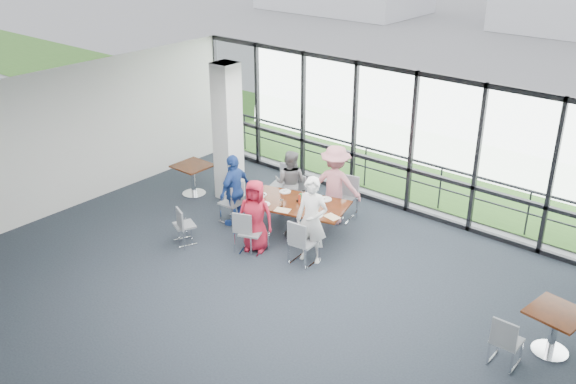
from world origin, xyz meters
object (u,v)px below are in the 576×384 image
Objects in this scene: main_table at (297,208)px; side_table_left at (193,170)px; structural_column at (228,132)px; diner_far_right at (335,185)px; side_table_right at (556,319)px; diner_far_left at (290,183)px; chair_main_fl at (292,195)px; diner_near_left at (255,216)px; chair_spare_la at (184,225)px; diner_end at (235,190)px; chair_main_fr at (341,199)px; chair_main_end at (231,203)px; chair_spare_lb at (281,185)px; chair_main_nl at (251,232)px; diner_near_right at (312,220)px; chair_main_nr at (304,242)px; chair_spare_r at (507,341)px.

main_table and side_table_left have the same top height.
structural_column reaches higher than diner_far_right.
diner_far_right reaches higher than side_table_right.
diner_far_left is 0.34m from chair_main_fl.
side_table_right is 0.60× the size of diner_near_left.
chair_spare_la is at bearing -148.26° from main_table.
main_table is 1.44m from diner_end.
diner_near_left is 2.05m from diner_far_right.
chair_main_fr reaches higher than main_table.
chair_main_end is (-1.50, -0.40, -0.18)m from main_table.
chair_main_end is 1.11× the size of chair_spare_la.
main_table is 1.63m from chair_spare_lb.
chair_main_nl is at bearing 98.03° from chair_spare_lb.
diner_far_left is at bearing 132.18° from chair_spare_lb.
diner_near_right is 0.99× the size of diner_far_right.
chair_spare_lb is (-6.69, 1.47, -0.16)m from side_table_right.
diner_far_left is at bearing 130.90° from chair_main_nr.
diner_far_right is 5.26m from chair_spare_r.
structural_column reaches higher than chair_main_fl.
chair_spare_la is (-6.98, -1.24, -0.22)m from side_table_right.
diner_end is 6.40m from chair_spare_r.
diner_far_left is at bearing 161.90° from chair_spare_r.
diner_end is at bearing 165.04° from chair_main_nr.
diner_far_right is 2.08× the size of chair_spare_r.
chair_main_end is (-1.22, 0.57, -0.29)m from diner_near_left.
main_table is 1.57m from chair_main_end.
side_table_right is 6.92m from chair_main_end.
chair_spare_la is at bearing 45.02° from chair_main_fr.
chair_spare_r is (5.25, -0.22, -0.32)m from diner_near_left.
chair_main_end is at bearing 179.21° from main_table.
diner_end is (-6.78, 0.04, 0.18)m from side_table_right.
chair_main_fl is 0.87× the size of chair_main_fr.
diner_end is at bearing 160.81° from diner_near_right.
chair_main_nr is 2.06m from chair_main_fr.
structural_column is 1.42× the size of main_table.
chair_main_nl is 5.25m from chair_spare_r.
chair_main_fl is 1.04× the size of chair_spare_la.
structural_column reaches higher than chair_spare_r.
chair_main_nr is at bearing 121.94° from chair_spare_lb.
diner_end is 1.78× the size of chair_main_nr.
diner_end is 2.22m from chair_main_nr.
chair_main_end is (-0.14, 0.03, -0.35)m from diner_end.
diner_near_left reaches higher than chair_main_nr.
diner_near_right is at bearing -51.53° from main_table.
chair_spare_lb reaches higher than chair_spare_r.
side_table_right is (5.42, -0.47, -0.01)m from main_table.
side_table_left is 2.41m from chair_spare_la.
main_table is at bearing 53.88° from chair_main_nl.
chair_main_nl is 2.37m from chair_main_fr.
diner_end reaches higher than side_table_left.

